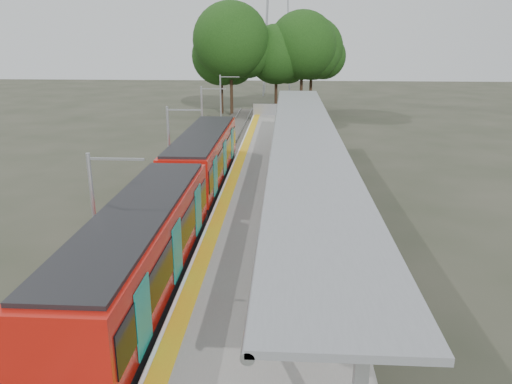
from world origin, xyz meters
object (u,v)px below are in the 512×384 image
Objects in this scene: train at (180,191)px; info_pillar_far at (312,178)px; info_pillar_near at (277,270)px; bench_mid at (320,179)px; bench_far at (303,164)px; litter_bin at (308,228)px.

info_pillar_far is at bearing 30.00° from train.
train is 9.13m from info_pillar_near.
train is 8.50m from bench_mid.
bench_far is at bearing 72.33° from info_pillar_far.
info_pillar_far is at bearing -77.51° from bench_far.
info_pillar_near is at bearing -104.64° from litter_bin.
info_pillar_far is (1.71, 11.51, 0.02)m from info_pillar_near.
train reaches higher than bench_mid.
info_pillar_far reaches higher than bench_mid.
info_pillar_far reaches higher than info_pillar_near.
train is 7.62m from info_pillar_far.
bench_mid is at bearing -67.93° from bench_far.
train reaches higher than info_pillar_near.
info_pillar_near is at bearing -120.84° from info_pillar_far.
info_pillar_far reaches higher than bench_far.
train is at bearing -172.38° from info_pillar_far.
litter_bin is at bearing 93.62° from info_pillar_near.
info_pillar_far is (6.59, 3.81, -0.26)m from train.
info_pillar_near reaches higher than litter_bin.
info_pillar_far is at bearing 86.01° from litter_bin.
litter_bin is (1.24, 4.75, -0.30)m from info_pillar_near.
litter_bin is at bearing -116.37° from info_pillar_far.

